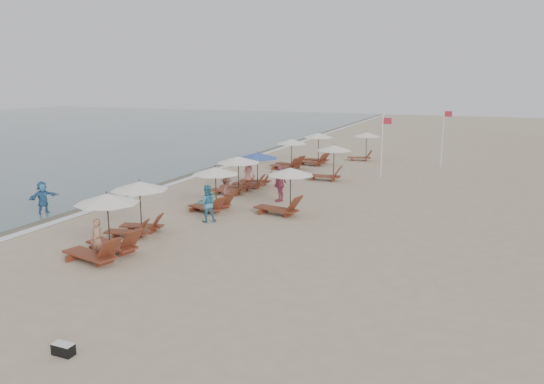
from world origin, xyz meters
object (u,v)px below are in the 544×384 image
at_px(lounger_station_5, 288,155).
at_px(inland_station_0, 283,188).
at_px(duffel_bag, 63,349).
at_px(beachgoer_mid_a, 207,204).
at_px(beachgoer_mid_b, 227,191).
at_px(beachgoer_far_a, 280,184).
at_px(lounger_station_1, 137,206).
at_px(lounger_station_4, 255,168).
at_px(flag_pole_near, 382,143).
at_px(inland_station_2, 364,142).
at_px(beachgoer_far_b, 248,172).
at_px(lounger_station_0, 103,228).
at_px(lounger_station_3, 235,173).
at_px(inland_station_1, 329,160).
at_px(waterline_walker, 43,198).
at_px(lounger_station_2, 212,187).
at_px(beachgoer_near, 97,240).
at_px(lounger_station_6, 315,150).

distance_m(lounger_station_5, inland_station_0, 12.81).
bearing_deg(duffel_bag, beachgoer_mid_a, 102.95).
distance_m(beachgoer_mid_b, beachgoer_far_a, 2.88).
bearing_deg(beachgoer_mid_b, lounger_station_1, 156.46).
bearing_deg(lounger_station_4, lounger_station_1, -91.92).
distance_m(lounger_station_5, flag_pole_near, 6.95).
bearing_deg(beachgoer_mid_b, flag_pole_near, -41.31).
xyz_separation_m(inland_station_2, beachgoer_mid_a, (-2.42, -20.69, -0.60)).
height_order(lounger_station_5, beachgoer_mid_b, lounger_station_5).
bearing_deg(lounger_station_5, beachgoer_far_b, -93.40).
bearing_deg(beachgoer_mid_b, lounger_station_0, 163.61).
relative_size(inland_station_0, beachgoer_far_a, 1.55).
bearing_deg(beachgoer_far_b, lounger_station_1, -155.42).
height_order(lounger_station_3, inland_station_1, inland_station_1).
distance_m(lounger_station_3, beachgoer_far_a, 3.27).
bearing_deg(lounger_station_1, inland_station_1, 75.12).
xyz_separation_m(lounger_station_5, inland_station_2, (4.06, 6.09, 0.40)).
height_order(lounger_station_4, waterline_walker, lounger_station_4).
bearing_deg(lounger_station_3, inland_station_1, 56.43).
relative_size(duffel_bag, flag_pole_near, 0.13).
height_order(lounger_station_1, inland_station_1, lounger_station_1).
xyz_separation_m(lounger_station_4, inland_station_0, (3.95, -5.45, 0.14)).
height_order(lounger_station_1, lounger_station_2, lounger_station_1).
xyz_separation_m(lounger_station_0, lounger_station_1, (-0.59, 2.79, 0.15)).
height_order(lounger_station_5, beachgoer_near, lounger_station_5).
distance_m(inland_station_2, beachgoer_mid_a, 20.84).
distance_m(lounger_station_5, inland_station_1, 4.87).
relative_size(waterline_walker, duffel_bag, 3.01).
bearing_deg(beachgoer_near, duffel_bag, -54.68).
height_order(inland_station_1, inland_station_2, same).
bearing_deg(waterline_walker, inland_station_1, -21.28).
relative_size(lounger_station_1, lounger_station_4, 0.95).
xyz_separation_m(lounger_station_0, lounger_station_2, (0.26, 7.58, 0.08)).
distance_m(inland_station_0, duffel_bag, 14.05).
distance_m(lounger_station_1, inland_station_1, 15.00).
xyz_separation_m(lounger_station_6, beachgoer_mid_b, (-0.05, -14.26, -0.35)).
height_order(lounger_station_0, beachgoer_mid_b, lounger_station_0).
height_order(lounger_station_5, flag_pole_near, flag_pole_near).
distance_m(lounger_station_2, beachgoer_far_b, 6.83).
bearing_deg(waterline_walker, lounger_station_4, -18.40).
xyz_separation_m(inland_station_0, flag_pole_near, (2.47, 11.23, 1.00)).
bearing_deg(lounger_station_4, beachgoer_mid_a, -80.98).
xyz_separation_m(lounger_station_1, lounger_station_2, (0.85, 4.79, -0.07)).
bearing_deg(lounger_station_3, beachgoer_mid_b, -71.54).
bearing_deg(beachgoer_near, beachgoer_mid_a, 82.25).
relative_size(lounger_station_2, flag_pole_near, 0.62).
xyz_separation_m(beachgoer_mid_b, duffel_bag, (3.20, -14.49, -0.61)).
bearing_deg(beachgoer_mid_b, lounger_station_5, -8.00).
bearing_deg(lounger_station_1, inland_station_0, 51.40).
relative_size(beachgoer_far_a, beachgoer_far_b, 1.23).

